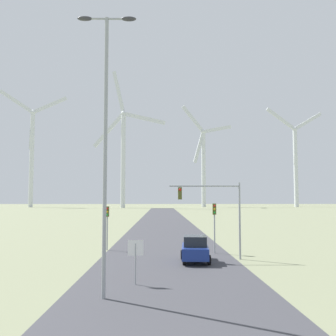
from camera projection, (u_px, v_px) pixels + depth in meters
road_surface at (165, 229)px, 56.81m from camera, size 10.00×240.00×0.01m
streetlamp at (106, 125)px, 18.01m from camera, size 2.76×0.32×12.95m
stop_sign_near at (136, 254)px, 20.34m from camera, size 0.81×0.07×2.28m
traffic_light_post_near_left at (107, 218)px, 33.93m from camera, size 0.28×0.34×3.75m
traffic_light_post_near_right at (214, 217)px, 32.01m from camera, size 0.28×0.34×4.02m
traffic_light_mast_overhead at (214, 203)px, 28.89m from camera, size 5.25×0.35×5.61m
car_approaching at (195, 249)px, 27.48m from camera, size 2.08×4.21×1.83m
wind_turbine_far_left at (32, 149)px, 199.34m from camera, size 31.98×10.11×58.99m
wind_turbine_left at (123, 148)px, 186.90m from camera, size 35.52×13.42×66.48m
wind_turbine_center at (203, 160)px, 204.80m from camera, size 27.50×10.97×52.49m
wind_turbine_right at (295, 158)px, 206.92m from camera, size 32.89×10.06×51.69m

